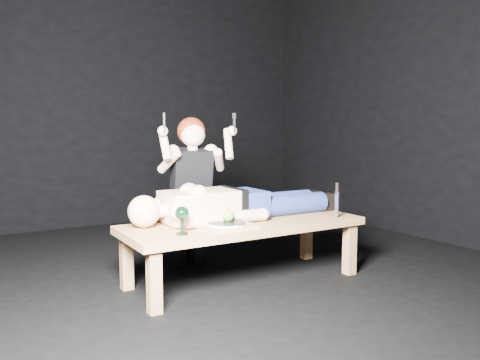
{
  "coord_description": "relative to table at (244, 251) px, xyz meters",
  "views": [
    {
      "loc": [
        -1.73,
        -3.2,
        1.14
      ],
      "look_at": [
        0.16,
        -0.13,
        0.75
      ],
      "focal_mm": 37.0,
      "sensor_mm": 36.0,
      "label": 1
    }
  ],
  "objects": [
    {
      "name": "carving_knife",
      "position": [
        0.69,
        -0.24,
        0.36
      ],
      "size": [
        0.03,
        0.04,
        0.27
      ],
      "primitive_type": null,
      "rotation": [
        0.0,
        0.0,
        -0.01
      ],
      "color": "#B2B2B7",
      "rests_on": "table"
    },
    {
      "name": "table",
      "position": [
        0.0,
        0.0,
        0.0
      ],
      "size": [
        1.78,
        0.69,
        0.45
      ],
      "primitive_type": "cube",
      "rotation": [
        0.0,
        0.0,
        -0.01
      ],
      "color": "#9D6F44",
      "rests_on": "ground"
    },
    {
      "name": "apple",
      "position": [
        -0.21,
        -0.14,
        0.31
      ],
      "size": [
        0.08,
        0.08,
        0.08
      ],
      "primitive_type": "sphere",
      "color": "#4FA425",
      "rests_on": "plate"
    },
    {
      "name": "plate",
      "position": [
        -0.23,
        -0.15,
        0.26
      ],
      "size": [
        0.26,
        0.26,
        0.02
      ],
      "primitive_type": "cylinder",
      "rotation": [
        0.0,
        0.0,
        -0.02
      ],
      "color": "white",
      "rests_on": "serving_tray"
    },
    {
      "name": "back_wall",
      "position": [
        -0.16,
        2.68,
        1.27
      ],
      "size": [
        5.0,
        0.0,
        5.0
      ],
      "primitive_type": "plane",
      "rotation": [
        1.57,
        0.0,
        0.0
      ],
      "color": "black",
      "rests_on": "ground"
    },
    {
      "name": "serving_tray",
      "position": [
        -0.23,
        -0.15,
        0.24
      ],
      "size": [
        0.39,
        0.28,
        0.02
      ],
      "primitive_type": "cube",
      "rotation": [
        0.0,
        0.0,
        -0.02
      ],
      "color": "tan",
      "rests_on": "table"
    },
    {
      "name": "kneeling_woman",
      "position": [
        -0.15,
        0.6,
        0.4
      ],
      "size": [
        0.78,
        0.85,
        1.25
      ],
      "primitive_type": null,
      "rotation": [
        0.0,
        0.0,
        -0.17
      ],
      "color": "black",
      "rests_on": "ground"
    },
    {
      "name": "lying_man",
      "position": [
        0.06,
        0.14,
        0.37
      ],
      "size": [
        1.9,
        0.6,
        0.28
      ],
      "primitive_type": null,
      "rotation": [
        0.0,
        0.0,
        -0.01
      ],
      "color": "beige",
      "rests_on": "table"
    },
    {
      "name": "goblet",
      "position": [
        -0.57,
        -0.17,
        0.32
      ],
      "size": [
        0.09,
        0.09,
        0.18
      ],
      "primitive_type": null,
      "rotation": [
        0.0,
        0.0,
        -0.01
      ],
      "color": "black",
      "rests_on": "table"
    },
    {
      "name": "ground",
      "position": [
        -0.16,
        0.18,
        -0.23
      ],
      "size": [
        5.0,
        5.0,
        0.0
      ],
      "primitive_type": "plane",
      "color": "black",
      "rests_on": "ground"
    },
    {
      "name": "knife_flat",
      "position": [
        0.01,
        -0.18,
        0.23
      ],
      "size": [
        0.02,
        0.19,
        0.01
      ],
      "primitive_type": "cube",
      "rotation": [
        0.0,
        0.0,
        0.0
      ],
      "color": "#B2B2B7",
      "rests_on": "table"
    },
    {
      "name": "spoon_flat",
      "position": [
        -0.03,
        -0.09,
        0.23
      ],
      "size": [
        0.09,
        0.18,
        0.01
      ],
      "primitive_type": "cube",
      "rotation": [
        0.0,
        0.0,
        0.4
      ],
      "color": "#B2B2B7",
      "rests_on": "table"
    },
    {
      "name": "fork_flat",
      "position": [
        -0.39,
        -0.18,
        0.23
      ],
      "size": [
        0.07,
        0.19,
        0.01
      ],
      "primitive_type": "cube",
      "rotation": [
        0.0,
        0.0,
        -0.28
      ],
      "color": "#B2B2B7",
      "rests_on": "table"
    }
  ]
}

